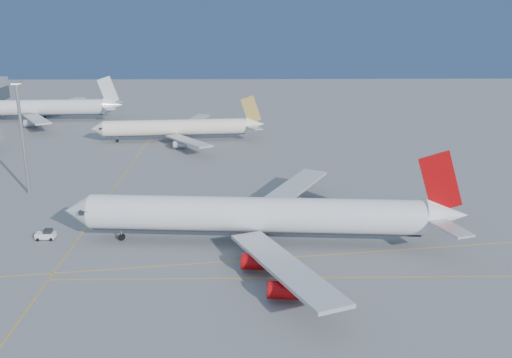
# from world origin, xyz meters

# --- Properties ---
(ground) EXTENTS (500.00, 500.00, 0.00)m
(ground) POSITION_xyz_m (0.00, 0.00, 0.00)
(ground) COLOR slate
(ground) RESTS_ON ground
(taxiway_lines) EXTENTS (118.86, 140.00, 0.02)m
(taxiway_lines) POSITION_xyz_m (-14.71, 6.34, 0.01)
(taxiway_lines) COLOR #DDA30C
(taxiway_lines) RESTS_ON ground
(airliner_virgin) EXTENTS (75.67, 67.80, 18.66)m
(airliner_virgin) POSITION_xyz_m (-4.05, 0.44, 5.63)
(airliner_virgin) COLOR white
(airliner_virgin) RESTS_ON ground
(airliner_etihad) EXTENTS (57.06, 52.53, 14.88)m
(airliner_etihad) POSITION_xyz_m (-29.47, 85.96, 4.53)
(airliner_etihad) COLOR white
(airliner_etihad) RESTS_ON ground
(airliner_third) EXTENTS (64.28, 59.23, 17.25)m
(airliner_third) POSITION_xyz_m (-87.43, 120.97, 5.22)
(airliner_third) COLOR white
(airliner_third) RESTS_ON ground
(pushback_tug) EXTENTS (3.63, 2.24, 2.03)m
(pushback_tug) POSITION_xyz_m (-45.99, 3.12, 0.94)
(pushback_tug) COLOR white
(pushback_tug) RESTS_ON ground
(light_mast) EXTENTS (2.33, 2.33, 26.96)m
(light_mast) POSITION_xyz_m (-59.45, 31.18, 15.92)
(light_mast) COLOR gray
(light_mast) RESTS_ON ground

